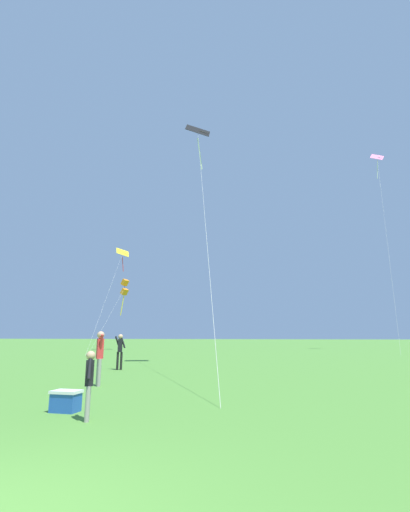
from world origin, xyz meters
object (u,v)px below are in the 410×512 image
(person_near_tree, at_px, (120,348))
(person_child_small, at_px, (89,378))
(kite_yellow_diamond, at_px, (122,257))
(kite_pink_low, at_px, (378,167))
(person_in_red_shirt, at_px, (100,353))
(picnic_cooler, at_px, (66,401))
(kite_black_large, at_px, (199,139))
(kite_orange_box, at_px, (125,288))

(person_near_tree, bearing_deg, person_child_small, -66.32)
(kite_yellow_diamond, bearing_deg, kite_pink_low, 13.29)
(person_in_red_shirt, distance_m, picnic_cooler, 4.23)
(kite_black_large, xyz_separation_m, kite_orange_box, (-14.91, 21.33, -5.79))
(kite_black_large, height_order, kite_pink_low, kite_pink_low)
(kite_black_large, xyz_separation_m, person_near_tree, (-3.25, -2.42, -12.06))
(person_in_red_shirt, bearing_deg, person_near_tree, 110.29)
(kite_orange_box, height_order, picnic_cooler, kite_orange_box)
(kite_yellow_diamond, distance_m, person_child_small, 35.55)
(person_in_red_shirt, height_order, picnic_cooler, person_in_red_shirt)
(person_in_red_shirt, bearing_deg, kite_orange_box, 115.08)
(kite_pink_low, relative_size, person_near_tree, 14.10)
(kite_black_large, relative_size, person_child_small, 11.17)
(kite_black_large, height_order, person_child_small, kite_black_large)
(kite_orange_box, height_order, kite_pink_low, kite_pink_low)
(kite_orange_box, distance_m, person_in_red_shirt, 32.91)
(kite_yellow_diamond, xyz_separation_m, person_near_tree, (10.63, -20.65, -9.42))
(kite_black_large, xyz_separation_m, kite_pink_low, (15.56, 25.19, 8.38))
(person_in_red_shirt, bearing_deg, person_child_small, -62.45)
(kite_pink_low, distance_m, person_in_red_shirt, 42.36)
(kite_orange_box, bearing_deg, person_child_small, -64.58)
(kite_black_large, xyz_separation_m, picnic_cooler, (0.24, -11.82, -12.84))
(kite_black_large, distance_m, kite_orange_box, 26.66)
(person_in_red_shirt, height_order, person_child_small, person_in_red_shirt)
(kite_yellow_diamond, xyz_separation_m, kite_pink_low, (29.44, 6.96, 11.02))
(kite_yellow_diamond, distance_m, kite_pink_low, 32.20)
(person_near_tree, bearing_deg, kite_orange_box, 116.14)
(person_in_red_shirt, bearing_deg, kite_yellow_diamond, 115.84)
(kite_yellow_diamond, height_order, person_child_small, kite_yellow_diamond)
(person_near_tree, height_order, person_child_small, person_near_tree)
(person_child_small, bearing_deg, kite_pink_low, 69.09)
(person_near_tree, distance_m, person_child_small, 11.00)
(person_near_tree, height_order, picnic_cooler, person_near_tree)
(person_near_tree, relative_size, picnic_cooler, 2.79)
(person_child_small, relative_size, picnic_cooler, 2.16)
(picnic_cooler, bearing_deg, kite_orange_box, 114.56)
(kite_black_large, xyz_separation_m, person_in_red_shirt, (-1.21, -7.93, -12.02))
(kite_yellow_diamond, relative_size, person_child_small, 8.97)
(kite_black_large, distance_m, person_in_red_shirt, 14.45)
(kite_pink_low, height_order, person_child_small, kite_pink_low)
(kite_yellow_diamond, height_order, picnic_cooler, kite_yellow_diamond)
(kite_orange_box, bearing_deg, kite_yellow_diamond, -71.75)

